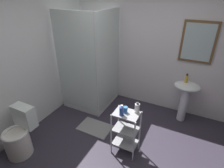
{
  "coord_description": "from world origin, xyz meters",
  "views": [
    {
      "loc": [
        0.71,
        -1.65,
        2.3
      ],
      "look_at": [
        -0.42,
        0.6,
        0.97
      ],
      "focal_mm": 28.97,
      "sensor_mm": 36.0,
      "label": 1
    }
  ],
  "objects_px": {
    "shampoo_bottle_blue": "(122,111)",
    "rinse_cup": "(125,110)",
    "shower_stall": "(92,86)",
    "toilet": "(20,136)",
    "pedestal_sink": "(186,94)",
    "bath_mat": "(95,128)",
    "storage_cart": "(126,130)",
    "lotion_bottle_white": "(137,108)",
    "hand_soap_bottle": "(186,79)"
  },
  "relations": [
    {
      "from": "shampoo_bottle_blue",
      "to": "rinse_cup",
      "type": "height_order",
      "value": "shampoo_bottle_blue"
    },
    {
      "from": "shower_stall",
      "to": "toilet",
      "type": "height_order",
      "value": "shower_stall"
    },
    {
      "from": "shampoo_bottle_blue",
      "to": "pedestal_sink",
      "type": "bearing_deg",
      "value": 60.96
    },
    {
      "from": "shampoo_bottle_blue",
      "to": "bath_mat",
      "type": "height_order",
      "value": "shampoo_bottle_blue"
    },
    {
      "from": "storage_cart",
      "to": "lotion_bottle_white",
      "type": "bearing_deg",
      "value": 33.59
    },
    {
      "from": "shampoo_bottle_blue",
      "to": "lotion_bottle_white",
      "type": "bearing_deg",
      "value": 41.49
    },
    {
      "from": "shower_stall",
      "to": "pedestal_sink",
      "type": "xyz_separation_m",
      "value": [
        1.84,
        0.32,
        0.12
      ]
    },
    {
      "from": "lotion_bottle_white",
      "to": "rinse_cup",
      "type": "relative_size",
      "value": 1.85
    },
    {
      "from": "toilet",
      "to": "lotion_bottle_white",
      "type": "xyz_separation_m",
      "value": [
        1.57,
        0.81,
        0.5
      ]
    },
    {
      "from": "hand_soap_bottle",
      "to": "shower_stall",
      "type": "bearing_deg",
      "value": -169.63
    },
    {
      "from": "shower_stall",
      "to": "storage_cart",
      "type": "distance_m",
      "value": 1.48
    },
    {
      "from": "storage_cart",
      "to": "rinse_cup",
      "type": "xyz_separation_m",
      "value": [
        -0.03,
        0.01,
        0.35
      ]
    },
    {
      "from": "toilet",
      "to": "storage_cart",
      "type": "distance_m",
      "value": 1.62
    },
    {
      "from": "pedestal_sink",
      "to": "storage_cart",
      "type": "distance_m",
      "value": 1.41
    },
    {
      "from": "toilet",
      "to": "lotion_bottle_white",
      "type": "bearing_deg",
      "value": 27.39
    },
    {
      "from": "shampoo_bottle_blue",
      "to": "rinse_cup",
      "type": "relative_size",
      "value": 1.79
    },
    {
      "from": "rinse_cup",
      "to": "storage_cart",
      "type": "bearing_deg",
      "value": -25.78
    },
    {
      "from": "shampoo_bottle_blue",
      "to": "shower_stall",
      "type": "bearing_deg",
      "value": 138.77
    },
    {
      "from": "storage_cart",
      "to": "bath_mat",
      "type": "xyz_separation_m",
      "value": [
        -0.71,
        0.24,
        -0.43
      ]
    },
    {
      "from": "hand_soap_bottle",
      "to": "rinse_cup",
      "type": "xyz_separation_m",
      "value": [
        -0.66,
        -1.23,
        -0.1
      ]
    },
    {
      "from": "hand_soap_bottle",
      "to": "shampoo_bottle_blue",
      "type": "bearing_deg",
      "value": -117.38
    },
    {
      "from": "shower_stall",
      "to": "rinse_cup",
      "type": "relative_size",
      "value": 21.61
    },
    {
      "from": "storage_cart",
      "to": "bath_mat",
      "type": "height_order",
      "value": "storage_cart"
    },
    {
      "from": "pedestal_sink",
      "to": "storage_cart",
      "type": "relative_size",
      "value": 1.09
    },
    {
      "from": "toilet",
      "to": "rinse_cup",
      "type": "xyz_separation_m",
      "value": [
        1.42,
        0.74,
        0.47
      ]
    },
    {
      "from": "shower_stall",
      "to": "rinse_cup",
      "type": "distance_m",
      "value": 1.49
    },
    {
      "from": "pedestal_sink",
      "to": "lotion_bottle_white",
      "type": "distance_m",
      "value": 1.3
    },
    {
      "from": "storage_cart",
      "to": "bath_mat",
      "type": "relative_size",
      "value": 1.23
    },
    {
      "from": "hand_soap_bottle",
      "to": "rinse_cup",
      "type": "relative_size",
      "value": 1.84
    },
    {
      "from": "bath_mat",
      "to": "lotion_bottle_white",
      "type": "bearing_deg",
      "value": -10.68
    },
    {
      "from": "shampoo_bottle_blue",
      "to": "lotion_bottle_white",
      "type": "distance_m",
      "value": 0.23
    },
    {
      "from": "toilet",
      "to": "rinse_cup",
      "type": "relative_size",
      "value": 8.21
    },
    {
      "from": "shower_stall",
      "to": "hand_soap_bottle",
      "type": "distance_m",
      "value": 1.88
    },
    {
      "from": "pedestal_sink",
      "to": "rinse_cup",
      "type": "height_order",
      "value": "rinse_cup"
    },
    {
      "from": "shower_stall",
      "to": "bath_mat",
      "type": "distance_m",
      "value": 0.93
    },
    {
      "from": "storage_cart",
      "to": "shampoo_bottle_blue",
      "type": "bearing_deg",
      "value": -124.53
    },
    {
      "from": "shower_stall",
      "to": "pedestal_sink",
      "type": "relative_size",
      "value": 2.47
    },
    {
      "from": "hand_soap_bottle",
      "to": "bath_mat",
      "type": "bearing_deg",
      "value": -143.26
    },
    {
      "from": "lotion_bottle_white",
      "to": "rinse_cup",
      "type": "xyz_separation_m",
      "value": [
        -0.15,
        -0.07,
        -0.03
      ]
    },
    {
      "from": "storage_cart",
      "to": "lotion_bottle_white",
      "type": "height_order",
      "value": "lotion_bottle_white"
    },
    {
      "from": "toilet",
      "to": "lotion_bottle_white",
      "type": "distance_m",
      "value": 1.84
    },
    {
      "from": "hand_soap_bottle",
      "to": "shampoo_bottle_blue",
      "type": "xyz_separation_m",
      "value": [
        -0.68,
        -1.31,
        -0.07
      ]
    },
    {
      "from": "pedestal_sink",
      "to": "bath_mat",
      "type": "height_order",
      "value": "pedestal_sink"
    },
    {
      "from": "shampoo_bottle_blue",
      "to": "bath_mat",
      "type": "xyz_separation_m",
      "value": [
        -0.66,
        0.31,
        -0.8
      ]
    },
    {
      "from": "shampoo_bottle_blue",
      "to": "bath_mat",
      "type": "relative_size",
      "value": 0.28
    },
    {
      "from": "storage_cart",
      "to": "rinse_cup",
      "type": "distance_m",
      "value": 0.35
    },
    {
      "from": "storage_cart",
      "to": "hand_soap_bottle",
      "type": "bearing_deg",
      "value": 63.05
    },
    {
      "from": "hand_soap_bottle",
      "to": "bath_mat",
      "type": "distance_m",
      "value": 1.89
    },
    {
      "from": "hand_soap_bottle",
      "to": "bath_mat",
      "type": "height_order",
      "value": "hand_soap_bottle"
    },
    {
      "from": "bath_mat",
      "to": "hand_soap_bottle",
      "type": "bearing_deg",
      "value": 36.74
    }
  ]
}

